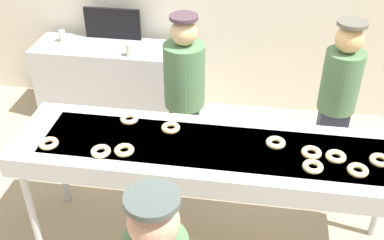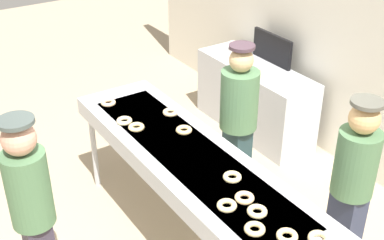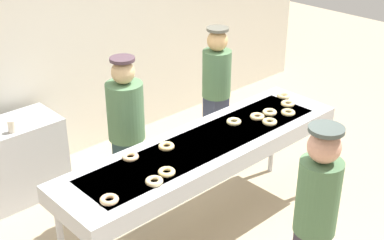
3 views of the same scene
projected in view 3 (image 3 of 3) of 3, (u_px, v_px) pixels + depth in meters
ground_plane at (205, 232)px, 5.11m from camera, size 16.00×16.00×0.00m
back_wall at (67, 37)px, 5.94m from camera, size 8.00×0.12×2.89m
fryer_conveyor at (206, 150)px, 4.70m from camera, size 2.88×0.75×1.00m
plain_donut_0 at (270, 112)px, 5.16m from camera, size 0.18×0.18×0.04m
plain_donut_1 at (166, 146)px, 4.55m from camera, size 0.19×0.19×0.04m
plain_donut_2 at (234, 122)px, 4.97m from camera, size 0.19×0.19×0.04m
plain_donut_3 at (270, 122)px, 4.97m from camera, size 0.19×0.19×0.04m
plain_donut_4 at (130, 157)px, 4.39m from camera, size 0.20×0.20×0.04m
plain_donut_5 at (109, 200)px, 3.84m from camera, size 0.20×0.20×0.04m
plain_donut_6 at (257, 117)px, 5.07m from camera, size 0.16×0.16×0.04m
plain_donut_7 at (284, 96)px, 5.51m from camera, size 0.17×0.17×0.04m
plain_donut_8 at (167, 172)px, 4.18m from camera, size 0.18×0.18×0.04m
plain_donut_9 at (288, 104)px, 5.34m from camera, size 0.15×0.15×0.04m
plain_donut_10 at (154, 181)px, 4.06m from camera, size 0.19×0.19×0.04m
plain_donut_11 at (288, 112)px, 5.15m from camera, size 0.15×0.15×0.04m
worker_baker at (127, 129)px, 4.97m from camera, size 0.35×0.35×1.67m
worker_assistant at (216, 93)px, 5.80m from camera, size 0.31×0.31×1.67m
customer_waiting at (315, 218)px, 3.79m from camera, size 0.31×0.31×1.66m
paper_cup_0 at (12, 126)px, 5.12m from camera, size 0.07×0.07×0.13m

